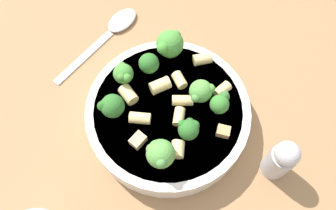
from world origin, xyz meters
TOP-DOWN VIEW (x-y plane):
  - ground_plane at (0.00, 0.00)m, footprint 2.00×2.00m
  - pasta_bowl at (0.00, 0.00)m, footprint 0.23×0.23m
  - broccoli_floret_0 at (-0.01, 0.04)m, footprint 0.03×0.03m
  - broccoli_floret_1 at (-0.00, -0.07)m, footprint 0.03×0.04m
  - broccoli_floret_2 at (0.04, 0.02)m, footprint 0.03×0.03m
  - broccoli_floret_3 at (0.07, -0.02)m, footprint 0.04×0.04m
  - broccoli_floret_4 at (-0.05, -0.06)m, footprint 0.03×0.03m
  - broccoli_floret_5 at (-0.08, 0.01)m, footprint 0.04×0.04m
  - broccoli_floret_6 at (0.01, 0.07)m, footprint 0.03×0.03m
  - broccoli_floret_7 at (-0.06, -0.02)m, footprint 0.03×0.03m
  - rigatoni_0 at (0.01, -0.04)m, footprint 0.02×0.03m
  - rigatoni_1 at (-0.01, 0.02)m, footprint 0.02×0.03m
  - rigatoni_2 at (-0.02, -0.05)m, footprint 0.03×0.03m
  - rigatoni_3 at (-0.07, 0.06)m, footprint 0.02×0.03m
  - rigatoni_4 at (0.02, 0.01)m, footprint 0.03×0.02m
  - rigatoni_5 at (0.06, 0.01)m, footprint 0.02×0.02m
  - rigatoni_6 at (-0.04, 0.02)m, footprint 0.03×0.02m
  - rigatoni_7 at (-0.02, 0.08)m, footprint 0.03×0.03m
  - rigatoni_8 at (-0.03, -0.01)m, footprint 0.03×0.03m
  - chicken_chunk_0 at (0.04, -0.04)m, footprint 0.02×0.02m
  - chicken_chunk_1 at (0.04, 0.07)m, footprint 0.02×0.02m
  - pepper_shaker at (0.08, 0.14)m, footprint 0.03×0.03m
  - spoon at (-0.17, -0.08)m, footprint 0.15×0.14m

SIDE VIEW (x-z plane):
  - ground_plane at x=0.00m, z-range 0.00..0.00m
  - spoon at x=-0.17m, z-range 0.00..0.01m
  - pasta_bowl at x=0.00m, z-range 0.00..0.05m
  - pepper_shaker at x=0.08m, z-range 0.00..0.08m
  - chicken_chunk_1 at x=0.04m, z-range 0.04..0.05m
  - chicken_chunk_0 at x=0.04m, z-range 0.04..0.05m
  - rigatoni_4 at x=0.02m, z-range 0.04..0.06m
  - rigatoni_7 at x=-0.02m, z-range 0.04..0.06m
  - rigatoni_1 at x=-0.01m, z-range 0.04..0.06m
  - rigatoni_6 at x=-0.04m, z-range 0.04..0.06m
  - rigatoni_0 at x=0.01m, z-range 0.04..0.06m
  - rigatoni_3 at x=-0.07m, z-range 0.04..0.06m
  - rigatoni_5 at x=0.06m, z-range 0.04..0.06m
  - rigatoni_2 at x=-0.02m, z-range 0.04..0.06m
  - rigatoni_8 at x=-0.03m, z-range 0.04..0.06m
  - broccoli_floret_6 at x=0.01m, z-range 0.05..0.08m
  - broccoli_floret_1 at x=0.00m, z-range 0.04..0.08m
  - broccoli_floret_7 at x=-0.06m, z-range 0.05..0.08m
  - broccoli_floret_0 at x=-0.01m, z-range 0.05..0.08m
  - broccoli_floret_4 at x=-0.05m, z-range 0.05..0.08m
  - broccoli_floret_2 at x=0.04m, z-range 0.05..0.08m
  - broccoli_floret_3 at x=0.07m, z-range 0.05..0.09m
  - broccoli_floret_5 at x=-0.08m, z-range 0.05..0.10m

